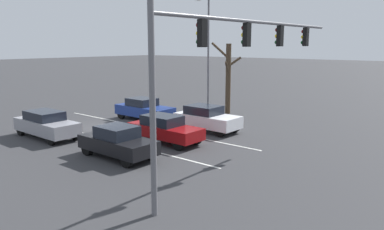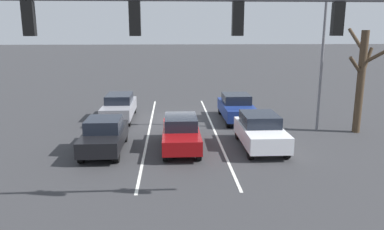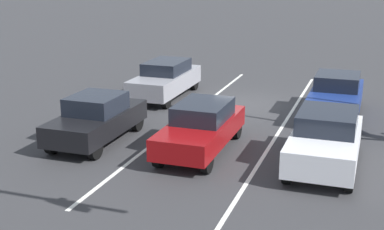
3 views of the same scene
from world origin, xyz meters
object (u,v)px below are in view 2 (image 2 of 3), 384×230
Objects in this scene: traffic_signal_gantry at (111,40)px; bare_tree_near at (361,78)px; car_black_rightlane_front at (104,135)px; car_navy_leftlane_second at (237,107)px; car_white_leftlane_front at (260,131)px; street_lamp_left_shoulder at (321,40)px; car_gray_rightlane_second at (119,107)px; car_maroon_midlane_front at (181,132)px.

traffic_signal_gantry is 14.78m from bare_tree_near.
car_navy_leftlane_second is (-7.17, -5.79, 0.02)m from car_black_rightlane_front.
car_white_leftlane_front is 9.53m from traffic_signal_gantry.
traffic_signal_gantry reaches higher than car_navy_leftlane_second.
car_black_rightlane_front is 9.22m from car_navy_leftlane_second.
bare_tree_near is at bearing 169.22° from street_lamp_left_shoulder.
car_white_leftlane_front is at bearing 37.36° from street_lamp_left_shoulder.
car_white_leftlane_front is 6.82m from bare_tree_near.
car_black_rightlane_front is 12.27m from street_lamp_left_shoulder.
car_navy_leftlane_second is 0.34× the size of traffic_signal_gantry.
car_gray_rightlane_second is 14.13m from bare_tree_near.
car_navy_leftlane_second is (-3.62, -5.54, 0.02)m from car_maroon_midlane_front.
car_navy_leftlane_second is at bearing -116.32° from traffic_signal_gantry.
bare_tree_near is (-2.18, 0.41, -1.96)m from street_lamp_left_shoulder.
car_maroon_midlane_front is 1.07× the size of car_white_leftlane_front.
car_black_rightlane_front reaches higher than car_maroon_midlane_front.
car_white_leftlane_front reaches higher than car_black_rightlane_front.
traffic_signal_gantry is at bearing 63.68° from car_navy_leftlane_second.
traffic_signal_gantry reaches higher than car_white_leftlane_front.
car_black_rightlane_front is 0.93× the size of car_maroon_midlane_front.
bare_tree_near reaches higher than car_gray_rightlane_second.
traffic_signal_gantry is (-1.42, 5.84, 4.47)m from car_black_rightlane_front.
street_lamp_left_shoulder is (-9.71, -8.90, -0.29)m from traffic_signal_gantry.
traffic_signal_gantry is at bearing 97.27° from car_gray_rightlane_second.
bare_tree_near is at bearing -166.23° from car_maroon_midlane_front.
bare_tree_near is at bearing -144.46° from traffic_signal_gantry.
street_lamp_left_shoulder is at bearing -137.47° from traffic_signal_gantry.
traffic_signal_gantry is at bearing 70.75° from car_maroon_midlane_front.
car_maroon_midlane_front is at bearing 121.03° from car_gray_rightlane_second.
car_black_rightlane_front is at bearing 15.39° from street_lamp_left_shoulder.
car_navy_leftlane_second reaches higher than car_black_rightlane_front.
street_lamp_left_shoulder is (-11.27, 3.33, 4.16)m from car_gray_rightlane_second.
car_gray_rightlane_second is 12.46m from street_lamp_left_shoulder.
traffic_signal_gantry is (2.13, 6.10, 4.47)m from car_maroon_midlane_front.
car_maroon_midlane_front is 0.98× the size of car_navy_leftlane_second.
street_lamp_left_shoulder reaches higher than car_maroon_midlane_front.
car_black_rightlane_front is 0.47× the size of street_lamp_left_shoulder.
car_maroon_midlane_front is 0.80× the size of bare_tree_near.
street_lamp_left_shoulder is (-3.79, -2.89, 4.15)m from car_white_leftlane_front.
car_black_rightlane_front is at bearing 11.25° from bare_tree_near.
car_navy_leftlane_second is at bearing -34.65° from street_lamp_left_shoulder.
street_lamp_left_shoulder is at bearing -10.78° from bare_tree_near.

